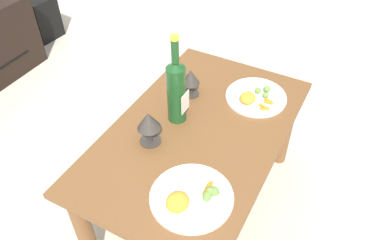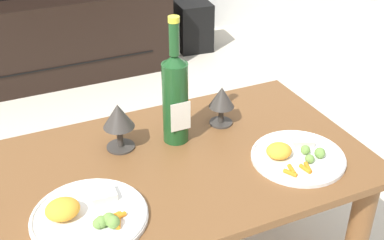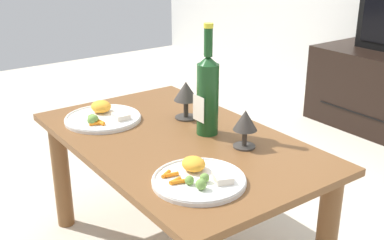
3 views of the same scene
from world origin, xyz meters
name	(u,v)px [view 3 (image 3 of 3)]	position (x,y,z in m)	size (l,w,h in m)	color
dining_table	(178,163)	(0.00, 0.00, 0.40)	(1.07, 0.66, 0.50)	brown
wine_bottle	(208,92)	(0.03, 0.11, 0.65)	(0.08, 0.08, 0.39)	#19471E
goblet_left	(186,93)	(-0.14, 0.14, 0.60)	(0.09, 0.09, 0.15)	#38332D
goblet_right	(245,122)	(0.20, 0.14, 0.59)	(0.08, 0.08, 0.13)	#38332D
dinner_plate_left	(103,117)	(-0.31, -0.13, 0.51)	(0.29, 0.29, 0.06)	white
dinner_plate_right	(199,178)	(0.30, -0.13, 0.51)	(0.27, 0.27, 0.05)	white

